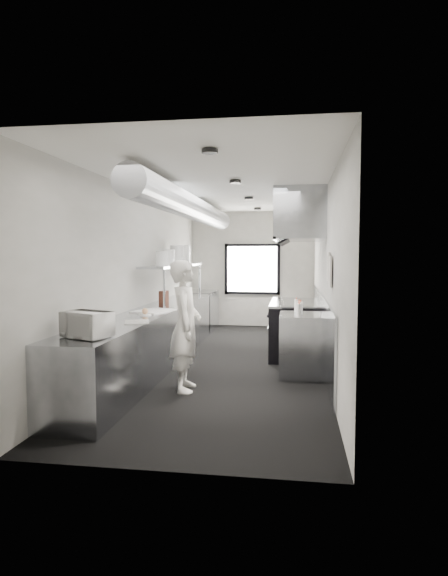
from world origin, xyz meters
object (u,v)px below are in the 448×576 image
(bottle_station, at_px, (302,345))
(squeeze_bottle_c, at_px, (301,308))
(far_work_table, at_px, (200,311))
(squeeze_bottle_b, at_px, (299,310))
(cutting_board, at_px, (154,311))
(plate_stack_d, at_px, (184,255))
(line_cook, at_px, (186,326))
(squeeze_bottle_d, at_px, (299,307))
(squeeze_bottle_a, at_px, (299,310))
(prep_counter, at_px, (153,338))
(plate_stack_a, at_px, (162,258))
(deli_tub_b, at_px, (88,327))
(squeeze_bottle_e, at_px, (296,305))
(range, at_px, (295,328))
(knife_block, at_px, (164,297))
(plate_stack_b, at_px, (169,257))
(pass_shelf, at_px, (174,267))
(small_plate, at_px, (145,315))
(plate_stack_c, at_px, (177,255))
(exhaust_hood, at_px, (299,218))
(deli_tub_a, at_px, (87,327))
(microwave, at_px, (87,325))

(bottle_station, distance_m, squeeze_bottle_c, 0.54)
(far_work_table, relative_size, squeeze_bottle_b, 7.29)
(cutting_board, height_order, plate_stack_d, plate_stack_d)
(line_cook, relative_size, squeeze_bottle_d, 9.84)
(far_work_table, bearing_deg, squeeze_bottle_a, -62.10)
(squeeze_bottle_d, bearing_deg, prep_counter, 178.01)
(plate_stack_a, distance_m, squeeze_bottle_c, 2.64)
(bottle_station, bearing_deg, squeeze_bottle_c, -125.24)
(line_cook, bearing_deg, squeeze_bottle_c, -65.18)
(deli_tub_b, relative_size, squeeze_bottle_e, 0.71)
(prep_counter, xyz_separation_m, squeeze_bottle_c, (2.27, -0.24, 0.54))
(squeeze_bottle_d, relative_size, squeeze_bottle_e, 0.93)
(range, xyz_separation_m, plate_stack_a, (-2.26, -0.43, 1.23))
(knife_block, xyz_separation_m, plate_stack_b, (0.03, 0.23, 0.70))
(knife_block, height_order, squeeze_bottle_d, knife_block)
(squeeze_bottle_c, relative_size, squeeze_bottle_d, 1.07)
(plate_stack_d, xyz_separation_m, squeeze_bottle_a, (2.29, -2.84, -0.76))
(squeeze_bottle_b, bearing_deg, pass_shelf, 140.33)
(squeeze_bottle_b, bearing_deg, range, 91.88)
(far_work_table, height_order, small_plate, small_plate)
(pass_shelf, height_order, squeeze_bottle_e, pass_shelf)
(plate_stack_a, relative_size, plate_stack_c, 0.70)
(plate_stack_a, relative_size, squeeze_bottle_e, 1.36)
(knife_block, height_order, plate_stack_a, plate_stack_a)
(exhaust_hood, height_order, prep_counter, exhaust_hood)
(cutting_board, bearing_deg, prep_counter, 108.15)
(far_work_table, bearing_deg, pass_shelf, -91.07)
(pass_shelf, distance_m, plate_stack_c, 0.36)
(far_work_table, xyz_separation_m, knife_block, (-0.09, -2.76, 0.56))
(pass_shelf, relative_size, bottle_station, 3.33)
(plate_stack_a, distance_m, squeeze_bottle_b, 2.68)
(range, xyz_separation_m, small_plate, (-2.10, -1.87, 0.44))
(knife_block, bearing_deg, squeeze_bottle_b, -16.69)
(small_plate, bearing_deg, plate_stack_c, 93.35)
(plate_stack_c, distance_m, squeeze_bottle_e, 2.94)
(knife_block, bearing_deg, range, 19.55)
(deli_tub_a, bearing_deg, small_plate, 82.75)
(plate_stack_d, relative_size, squeeze_bottle_d, 2.17)
(far_work_table, xyz_separation_m, squeeze_bottle_b, (2.24, -4.09, 0.53))
(range, xyz_separation_m, squeeze_bottle_e, (0.02, -1.11, 0.52))
(prep_counter, relative_size, plate_stack_b, 21.52)
(plate_stack_b, bearing_deg, microwave, -88.43)
(deli_tub_a, height_order, small_plate, deli_tub_a)
(microwave, height_order, plate_stack_c, plate_stack_c)
(deli_tub_a, height_order, cutting_board, deli_tub_a)
(bottle_station, relative_size, squeeze_bottle_b, 5.46)
(exhaust_hood, relative_size, plate_stack_b, 7.89)
(line_cook, xyz_separation_m, cutting_board, (-0.72, 0.96, 0.06))
(line_cook, bearing_deg, deli_tub_a, 129.74)
(pass_shelf, height_order, far_work_table, pass_shelf)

